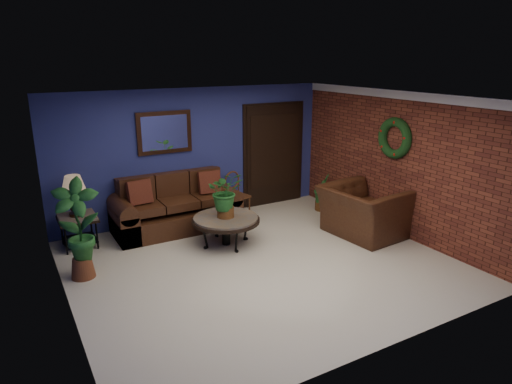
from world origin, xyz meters
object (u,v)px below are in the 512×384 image
sofa (175,211)px  table_lamp (74,191)px  side_chair (236,191)px  armchair (363,212)px  end_table (78,223)px  coffee_table (226,220)px

sofa → table_lamp: bearing=-178.8°
side_chair → armchair: size_ratio=0.67×
table_lamp → armchair: size_ratio=0.49×
end_table → side_chair: size_ratio=0.67×
coffee_table → armchair: size_ratio=0.85×
armchair → table_lamp: bearing=61.5°
sofa → end_table: size_ratio=3.74×
sofa → coffee_table: bearing=-67.8°
end_table → sofa: bearing=1.2°
coffee_table → end_table: bearing=152.6°
end_table → armchair: bearing=-23.5°
coffee_table → end_table: end_table is taller
table_lamp → sofa: bearing=1.2°
coffee_table → table_lamp: size_ratio=1.74×
sofa → end_table: (-1.69, -0.03, 0.09)m
sofa → end_table: sofa is taller
side_chair → armchair: bearing=-64.7°
armchair → side_chair: bearing=31.8°
sofa → end_table: bearing=-178.8°
coffee_table → side_chair: (0.79, 1.18, 0.08)m
side_chair → armchair: (1.49, -2.00, -0.07)m
coffee_table → side_chair: 1.43m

